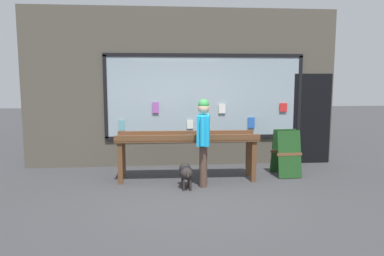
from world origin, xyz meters
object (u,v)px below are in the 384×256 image
at_px(person_browsing, 203,136).
at_px(small_dog, 186,172).
at_px(sandwich_board_sign, 286,152).
at_px(display_table_main, 187,142).

distance_m(person_browsing, small_dog, 0.73).
relative_size(person_browsing, sandwich_board_sign, 1.71).
xyz_separation_m(display_table_main, sandwich_board_sign, (2.06, 0.14, -0.28)).
bearing_deg(small_dog, person_browsing, -69.01).
bearing_deg(sandwich_board_sign, small_dog, -162.34).
height_order(display_table_main, person_browsing, person_browsing).
bearing_deg(display_table_main, small_dog, -96.45).
xyz_separation_m(small_dog, sandwich_board_sign, (2.12, 0.76, 0.18)).
bearing_deg(sandwich_board_sign, person_browsing, -163.22).
xyz_separation_m(person_browsing, small_dog, (-0.34, -0.15, -0.64)).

